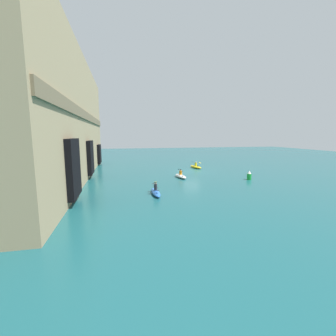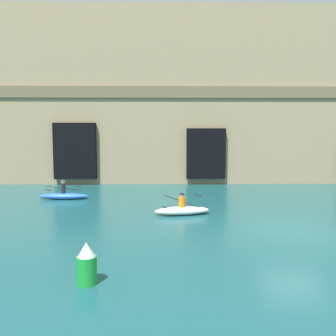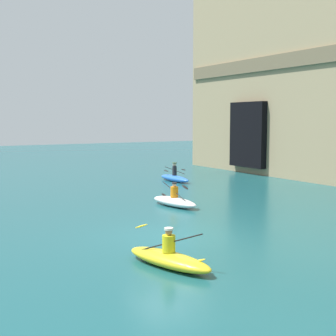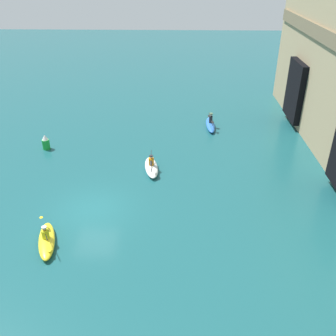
# 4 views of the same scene
# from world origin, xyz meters

# --- Properties ---
(ground_plane) EXTENTS (120.00, 120.00, 0.00)m
(ground_plane) POSITION_xyz_m (0.00, 0.00, 0.00)
(ground_plane) COLOR #195156
(cliff_bluff) EXTENTS (39.60, 7.92, 15.24)m
(cliff_bluff) POSITION_xyz_m (-0.97, 18.34, 7.59)
(cliff_bluff) COLOR #9E8966
(cliff_bluff) RESTS_ON ground
(kayak_white) EXTENTS (2.95, 1.28, 1.12)m
(kayak_white) POSITION_xyz_m (-4.55, 3.02, 0.25)
(kayak_white) COLOR white
(kayak_white) RESTS_ON ground
(kayak_blue) EXTENTS (3.21, 0.72, 1.24)m
(kayak_blue) POSITION_xyz_m (-11.99, 7.52, 0.25)
(kayak_blue) COLOR blue
(kayak_blue) RESTS_ON ground
(marker_buoy) EXTENTS (0.54, 0.54, 1.14)m
(marker_buoy) POSITION_xyz_m (-7.55, -5.02, 0.53)
(marker_buoy) COLOR green
(marker_buoy) RESTS_ON ground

